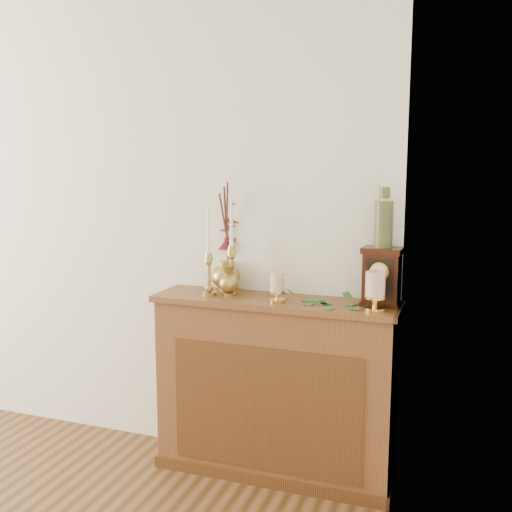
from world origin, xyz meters
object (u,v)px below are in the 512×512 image
at_px(candlestick_center, 232,262).
at_px(mantel_clock, 382,277).
at_px(ginger_jar, 229,241).
at_px(candlestick_left, 209,267).
at_px(ceramic_vase, 384,221).
at_px(bud_vase, 229,281).

relative_size(candlestick_center, mantel_clock, 1.83).
bearing_deg(candlestick_center, mantel_clock, 0.20).
relative_size(candlestick_center, ginger_jar, 0.88).
distance_m(candlestick_left, ceramic_vase, 0.90).
distance_m(candlestick_center, bud_vase, 0.11).
xyz_separation_m(candlestick_left, candlestick_center, (0.09, 0.09, 0.02)).
bearing_deg(candlestick_left, ceramic_vase, 6.18).
height_order(candlestick_center, ceramic_vase, ceramic_vase).
height_order(bud_vase, ginger_jar, ginger_jar).
relative_size(bud_vase, mantel_clock, 0.57).
relative_size(bud_vase, ginger_jar, 0.27).
bearing_deg(mantel_clock, bud_vase, -170.85).
bearing_deg(bud_vase, ginger_jar, 111.26).
relative_size(candlestick_left, ceramic_vase, 1.60).
distance_m(candlestick_center, mantel_clock, 0.77).
bearing_deg(mantel_clock, ceramic_vase, 90.00).
bearing_deg(ginger_jar, ceramic_vase, -7.27).
xyz_separation_m(candlestick_left, ginger_jar, (0.03, 0.20, 0.11)).
xyz_separation_m(candlestick_left, bud_vase, (0.10, 0.02, -0.07)).
relative_size(candlestick_center, bud_vase, 3.22).
distance_m(bud_vase, ginger_jar, 0.26).
distance_m(candlestick_center, ceramic_vase, 0.80).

